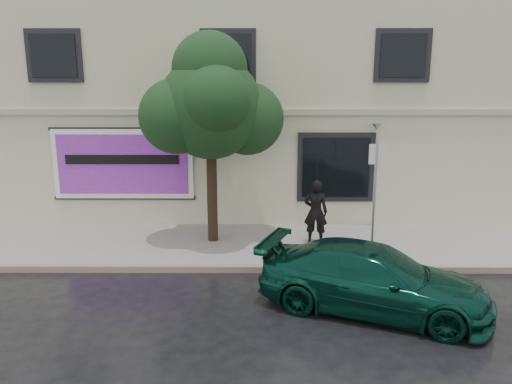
{
  "coord_description": "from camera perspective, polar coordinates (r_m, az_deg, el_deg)",
  "views": [
    {
      "loc": [
        0.87,
        -9.82,
        4.6
      ],
      "look_at": [
        0.81,
        2.2,
        1.82
      ],
      "focal_mm": 35.0,
      "sensor_mm": 36.0,
      "label": 1
    }
  ],
  "objects": [
    {
      "name": "ground",
      "position": [
        10.88,
        -4.44,
        -12.04
      ],
      "size": [
        90.0,
        90.0,
        0.0
      ],
      "primitive_type": "plane",
      "color": "black",
      "rests_on": "ground"
    },
    {
      "name": "sidewalk",
      "position": [
        13.86,
        -3.36,
        -6.07
      ],
      "size": [
        20.0,
        3.5,
        0.15
      ],
      "primitive_type": "cube",
      "color": "#9D9B95",
      "rests_on": "ground"
    },
    {
      "name": "curb",
      "position": [
        12.23,
        -3.88,
        -8.75
      ],
      "size": [
        20.0,
        0.18,
        0.16
      ],
      "primitive_type": "cube",
      "color": "slate",
      "rests_on": "ground"
    },
    {
      "name": "building",
      "position": [
        18.87,
        -2.4,
        9.64
      ],
      "size": [
        20.0,
        8.12,
        7.0
      ],
      "color": "beige",
      "rests_on": "ground"
    },
    {
      "name": "billboard",
      "position": [
        15.51,
        -14.97,
        3.11
      ],
      "size": [
        4.3,
        0.16,
        2.2
      ],
      "color": "white",
      "rests_on": "ground"
    },
    {
      "name": "car",
      "position": [
        10.38,
        13.22,
        -9.65
      ],
      "size": [
        4.97,
        3.55,
        1.32
      ],
      "primitive_type": "imported",
      "rotation": [
        0.0,
        0.0,
        1.19
      ],
      "color": "#083427",
      "rests_on": "ground"
    },
    {
      "name": "pedestrian",
      "position": [
        13.62,
        6.83,
        -2.26
      ],
      "size": [
        0.71,
        0.53,
        1.77
      ],
      "primitive_type": "imported",
      "rotation": [
        0.0,
        0.0,
        2.96
      ],
      "color": "black",
      "rests_on": "sidewalk"
    },
    {
      "name": "umbrella",
      "position": [
        13.35,
        6.98,
        3.1
      ],
      "size": [
        1.28,
        1.28,
        0.81
      ],
      "primitive_type": "imported",
      "rotation": [
        0.0,
        0.0,
        -0.18
      ],
      "color": "black",
      "rests_on": "pedestrian"
    },
    {
      "name": "street_tree",
      "position": [
        13.37,
        -5.23,
        9.51
      ],
      "size": [
        2.74,
        2.74,
        5.04
      ],
      "color": "#332416",
      "rests_on": "sidewalk"
    },
    {
      "name": "sign_pole",
      "position": [
        12.25,
        13.4,
        -0.08
      ],
      "size": [
        0.37,
        0.06,
        2.96
      ],
      "rotation": [
        0.0,
        0.0,
        -0.01
      ],
      "color": "#9D9EA5",
      "rests_on": "sidewalk"
    }
  ]
}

